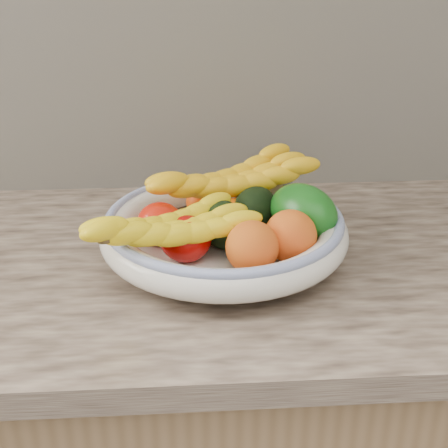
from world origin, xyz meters
The scene contains 14 objects.
fruit_bowl centered at (0.00, 1.66, 0.95)m, with size 0.39×0.39×0.08m.
clementine_back_left centered at (-0.03, 1.77, 0.95)m, with size 0.05×0.05×0.05m, color #EB4904.
clementine_back_right centered at (0.04, 1.75, 0.95)m, with size 0.05×0.05×0.04m, color #E64804.
clementine_back_mid centered at (0.00, 1.73, 0.95)m, with size 0.05×0.05×0.04m, color #ED6104.
clementine_extra centered at (0.02, 1.71, 0.95)m, with size 0.05×0.05×0.05m, color #F26005.
tomato_left centered at (-0.10, 1.67, 0.96)m, with size 0.07×0.07×0.07m, color red.
tomato_near_left centered at (-0.06, 1.61, 0.96)m, with size 0.08×0.08×0.07m, color #A60705.
avocado_center centered at (0.00, 1.65, 0.96)m, with size 0.07×0.11×0.07m, color black.
avocado_right centered at (0.05, 1.71, 0.96)m, with size 0.07×0.10×0.07m, color black.
green_mango centered at (0.13, 1.66, 0.98)m, with size 0.08×0.13×0.09m, color #0E4D0F.
peach_front centered at (0.03, 1.57, 0.97)m, with size 0.08×0.08×0.08m, color orange.
peach_right centered at (0.09, 1.59, 0.97)m, with size 0.08×0.08×0.08m, color orange.
banana_bunch_back centered at (0.02, 1.75, 0.99)m, with size 0.32×0.12×0.09m, color yellow, non-canonical shape.
banana_bunch_front centered at (-0.08, 1.59, 0.98)m, with size 0.28×0.11×0.08m, color yellow, non-canonical shape.
Camera 1 is at (-0.06, 0.78, 1.37)m, focal length 50.00 mm.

